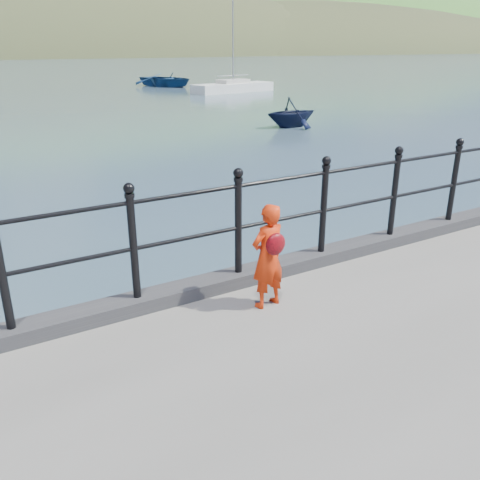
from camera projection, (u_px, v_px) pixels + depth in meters
ground at (188, 366)px, 6.01m from camera, size 600.00×600.00×0.00m
kerb at (191, 289)px, 5.50m from camera, size 60.00×0.30×0.15m
railing at (188, 224)px, 5.23m from camera, size 18.11×0.11×1.20m
far_shore at (36, 109)px, 224.37m from camera, size 830.00×200.00×156.00m
child at (268, 256)px, 5.12m from camera, size 0.44×0.35×1.11m
launch_blue at (167, 80)px, 46.81m from camera, size 5.94×6.97×1.22m
launch_navy at (292, 112)px, 23.34m from camera, size 2.58×2.23×1.36m
sailboat_near at (233, 88)px, 41.16m from camera, size 7.43×3.20×9.76m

